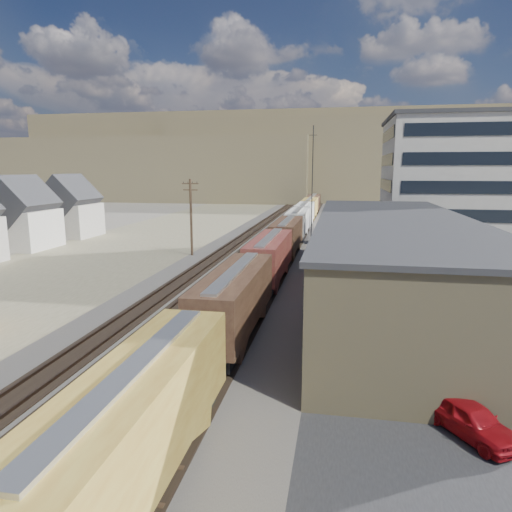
% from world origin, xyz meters
% --- Properties ---
extents(ground, '(300.00, 300.00, 0.00)m').
position_xyz_m(ground, '(0.00, 0.00, 0.00)').
color(ground, '#6B6356').
rests_on(ground, ground).
extents(ballast_bed, '(18.00, 200.00, 0.06)m').
position_xyz_m(ballast_bed, '(0.00, 50.00, 0.03)').
color(ballast_bed, '#4C4742').
rests_on(ballast_bed, ground).
extents(dirt_yard, '(24.00, 180.00, 0.03)m').
position_xyz_m(dirt_yard, '(-20.00, 40.00, 0.01)').
color(dirt_yard, '#6E664C').
rests_on(dirt_yard, ground).
extents(asphalt_lot, '(26.00, 120.00, 0.04)m').
position_xyz_m(asphalt_lot, '(22.00, 35.00, 0.02)').
color(asphalt_lot, '#232326').
rests_on(asphalt_lot, ground).
extents(rail_tracks, '(11.40, 200.00, 0.24)m').
position_xyz_m(rail_tracks, '(-0.55, 50.00, 0.11)').
color(rail_tracks, black).
rests_on(rail_tracks, ground).
extents(freight_train, '(3.00, 119.74, 4.46)m').
position_xyz_m(freight_train, '(3.80, 51.88, 2.79)').
color(freight_train, black).
rests_on(freight_train, ground).
extents(warehouse, '(12.40, 40.40, 7.25)m').
position_xyz_m(warehouse, '(14.98, 25.00, 3.65)').
color(warehouse, '#9D8C63').
rests_on(warehouse, ground).
extents(office_tower, '(22.60, 18.60, 18.45)m').
position_xyz_m(office_tower, '(27.95, 54.95, 9.26)').
color(office_tower, '#9E998E').
rests_on(office_tower, ground).
extents(utility_pole_north, '(2.20, 0.32, 10.00)m').
position_xyz_m(utility_pole_north, '(-8.50, 42.00, 5.30)').
color(utility_pole_north, '#382619').
rests_on(utility_pole_north, ground).
extents(radio_mast, '(1.20, 0.16, 18.00)m').
position_xyz_m(radio_mast, '(6.00, 60.00, 9.12)').
color(radio_mast, black).
rests_on(radio_mast, ground).
extents(hills_north, '(265.00, 80.00, 32.00)m').
position_xyz_m(hills_north, '(0.17, 167.92, 14.10)').
color(hills_north, brown).
rests_on(hills_north, ground).
extents(parked_car_red, '(3.84, 4.59, 1.48)m').
position_xyz_m(parked_car_red, '(16.25, 4.45, 0.74)').
color(parked_car_red, '#9F0E15').
rests_on(parked_car_red, ground).
extents(parked_car_blue, '(6.73, 5.14, 1.70)m').
position_xyz_m(parked_car_blue, '(25.90, 42.00, 0.85)').
color(parked_car_blue, navy).
rests_on(parked_car_blue, ground).
extents(parked_car_far, '(2.00, 4.66, 1.57)m').
position_xyz_m(parked_car_far, '(26.22, 50.09, 0.78)').
color(parked_car_far, silver).
rests_on(parked_car_far, ground).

